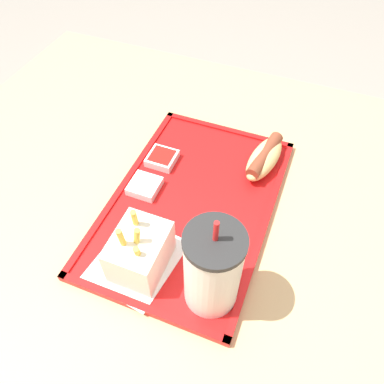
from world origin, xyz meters
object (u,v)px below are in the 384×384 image
(soda_cup, at_px, (213,269))
(sauce_cup_mayo, at_px, (145,186))
(fries_carton, at_px, (140,252))
(sauce_cup_ketchup, at_px, (162,158))
(hot_dog_far, at_px, (264,158))

(soda_cup, relative_size, sauce_cup_mayo, 3.49)
(fries_carton, distance_m, sauce_cup_ketchup, 0.24)
(fries_carton, height_order, sauce_cup_mayo, fries_carton)
(sauce_cup_mayo, bearing_deg, hot_dog_far, 126.25)
(soda_cup, xyz_separation_m, sauce_cup_mayo, (-0.15, -0.19, -0.07))
(fries_carton, distance_m, sauce_cup_mayo, 0.16)
(sauce_cup_ketchup, bearing_deg, hot_dog_far, 108.02)
(hot_dog_far, xyz_separation_m, fries_carton, (0.29, -0.13, 0.02))
(fries_carton, height_order, sauce_cup_ketchup, fries_carton)
(sauce_cup_ketchup, bearing_deg, soda_cup, 38.81)
(hot_dog_far, bearing_deg, fries_carton, -23.67)
(soda_cup, xyz_separation_m, sauce_cup_ketchup, (-0.23, -0.19, -0.07))
(sauce_cup_mayo, bearing_deg, soda_cup, 50.66)
(soda_cup, bearing_deg, fries_carton, -93.12)
(hot_dog_far, distance_m, sauce_cup_ketchup, 0.20)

